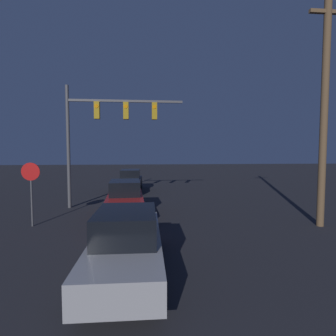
{
  "coord_description": "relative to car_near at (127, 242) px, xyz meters",
  "views": [
    {
      "loc": [
        -0.95,
        0.32,
        3.02
      ],
      "look_at": [
        0.0,
        10.63,
        2.35
      ],
      "focal_mm": 28.0,
      "sensor_mm": 36.0,
      "label": 1
    }
  ],
  "objects": [
    {
      "name": "traffic_signal_mast",
      "position": [
        -1.76,
        7.96,
        3.66
      ],
      "size": [
        6.16,
        0.3,
        6.45
      ],
      "color": "#4C4C51",
      "rests_on": "ground_plane"
    },
    {
      "name": "car_near",
      "position": [
        0.0,
        0.0,
        0.0
      ],
      "size": [
        1.72,
        4.86,
        1.63
      ],
      "rotation": [
        0.0,
        0.0,
        -0.01
      ],
      "color": "#99999E",
      "rests_on": "ground_plane"
    },
    {
      "name": "utility_pole",
      "position": [
        7.51,
        3.51,
        3.99
      ],
      "size": [
        1.49,
        0.28,
        9.3
      ],
      "color": "brown",
      "rests_on": "ground_plane"
    },
    {
      "name": "stop_sign",
      "position": [
        -4.06,
        4.5,
        0.98
      ],
      "size": [
        0.71,
        0.07,
        2.57
      ],
      "color": "#4C4C51",
      "rests_on": "ground_plane"
    },
    {
      "name": "car_mid",
      "position": [
        -0.47,
        5.94,
        0.0
      ],
      "size": [
        1.86,
        4.9,
        1.63
      ],
      "rotation": [
        0.0,
        0.0,
        3.19
      ],
      "color": "#B21E1E",
      "rests_on": "ground_plane"
    },
    {
      "name": "car_far",
      "position": [
        -0.61,
        13.4,
        0.0
      ],
      "size": [
        1.75,
        4.87,
        1.63
      ],
      "rotation": [
        0.0,
        0.0,
        3.12
      ],
      "color": "black",
      "rests_on": "ground_plane"
    }
  ]
}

